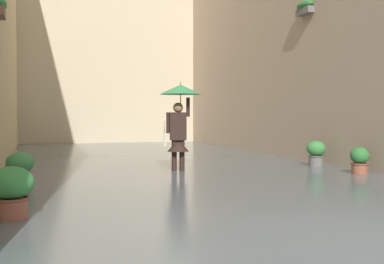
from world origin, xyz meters
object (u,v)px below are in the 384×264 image
object	(u,v)px
person_wading	(179,112)
potted_plant_far_right	(11,193)
potted_plant_mid_left	(316,154)
potted_plant_near_right	(20,169)
potted_plant_near_left	(360,162)

from	to	relation	value
person_wading	potted_plant_far_right	world-z (taller)	person_wading
person_wading	potted_plant_mid_left	distance (m)	3.75
potted_plant_near_right	potted_plant_mid_left	world-z (taller)	potted_plant_mid_left
person_wading	potted_plant_near_right	world-z (taller)	person_wading
potted_plant_near_right	potted_plant_mid_left	xyz separation A→B (m)	(-7.04, -1.27, 0.03)
person_wading	potted_plant_near_right	bearing A→B (deg)	19.01
potted_plant_near_right	potted_plant_far_right	bearing A→B (deg)	89.91
potted_plant_near_left	person_wading	bearing A→B (deg)	-24.77
person_wading	potted_plant_near_right	distance (m)	3.81
potted_plant_near_right	potted_plant_far_right	size ratio (longest dim) A/B	0.92
person_wading	potted_plant_mid_left	world-z (taller)	person_wading
potted_plant_mid_left	potted_plant_near_left	bearing A→B (deg)	91.68
person_wading	potted_plant_near_left	bearing A→B (deg)	155.23
potted_plant_near_left	potted_plant_mid_left	world-z (taller)	potted_plant_mid_left
potted_plant_near_right	potted_plant_near_left	xyz separation A→B (m)	(-7.09, 0.49, -0.02)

